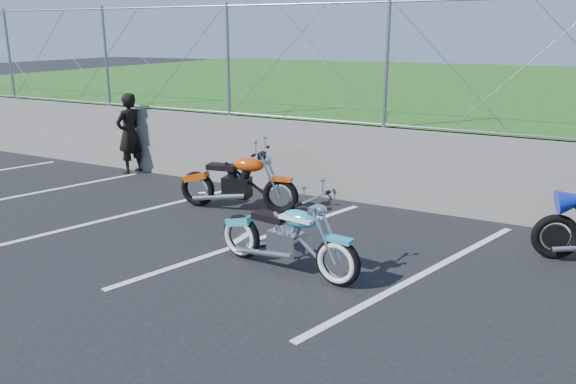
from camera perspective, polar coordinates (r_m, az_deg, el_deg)
The scene contains 8 objects.
ground at distance 7.10m, azimuth -7.66°, elevation -7.46°, with size 90.00×90.00×0.00m, color black.
retaining_wall at distance 9.82m, azimuth 3.98°, elevation 3.26°, with size 30.00×0.22×1.30m, color #62625E.
grass_field at distance 19.29m, azimuth 16.16°, elevation 8.94°, with size 30.00×20.00×1.30m, color #1D5215.
chain_link_fence at distance 9.59m, azimuth 4.17°, elevation 12.92°, with size 28.00×0.03×2.00m.
parking_lines at distance 7.36m, azimuth 4.61°, elevation -6.45°, with size 18.29×4.31×0.01m.
cruiser_turquoise at distance 6.74m, azimuth 0.06°, elevation -4.94°, with size 2.00×0.63×1.00m.
naked_orange at distance 9.08m, azimuth -4.94°, elevation 0.78°, with size 2.03×0.69×1.02m.
person_standing at distance 11.87m, azimuth -15.82°, elevation 5.73°, with size 0.60×0.39×1.64m, color black.
Camera 1 is at (3.82, -5.29, 2.81)m, focal length 35.00 mm.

